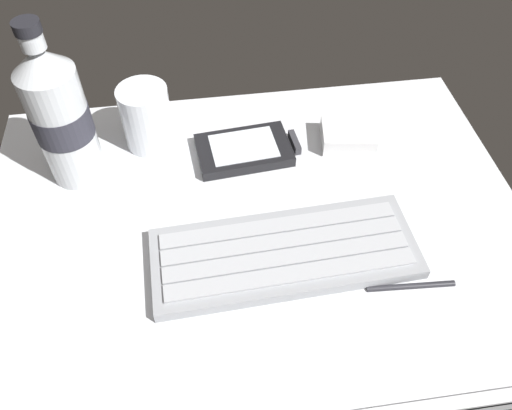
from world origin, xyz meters
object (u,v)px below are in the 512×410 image
object	(u,v)px
handheld_device	(249,149)
water_bottle	(60,116)
juice_cup	(147,119)
stylus_pen	(411,285)
keyboard	(285,253)
charger_block	(348,136)

from	to	relation	value
handheld_device	water_bottle	world-z (taller)	water_bottle
water_bottle	juice_cup	bearing A→B (deg)	25.73
stylus_pen	water_bottle	bearing A→B (deg)	151.85
keyboard	juice_cup	bearing A→B (deg)	124.47
juice_cup	water_bottle	world-z (taller)	water_bottle
juice_cup	keyboard	bearing A→B (deg)	-55.53
keyboard	stylus_pen	size ratio (longest dim) A/B	3.10
juice_cup	stylus_pen	distance (cm)	38.05
charger_block	keyboard	bearing A→B (deg)	-124.05
juice_cup	charger_block	xyz separation A→B (cm)	(26.05, -3.79, -2.71)
keyboard	stylus_pen	world-z (taller)	keyboard
charger_block	stylus_pen	xyz separation A→B (cm)	(0.96, -22.78, -0.85)
keyboard	charger_block	xyz separation A→B (cm)	(11.63, 17.21, 0.39)
water_bottle	handheld_device	bearing A→B (deg)	0.74
handheld_device	stylus_pen	bearing A→B (deg)	-57.51
keyboard	juice_cup	xyz separation A→B (cm)	(-14.42, 21.00, 3.10)
keyboard	handheld_device	xyz separation A→B (cm)	(-1.75, 16.95, -0.08)
juice_cup	stylus_pen	size ratio (longest dim) A/B	0.89
water_bottle	keyboard	bearing A→B (deg)	-35.44
handheld_device	water_bottle	distance (cm)	23.20
keyboard	water_bottle	distance (cm)	29.89
keyboard	handheld_device	size ratio (longest dim) A/B	2.22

